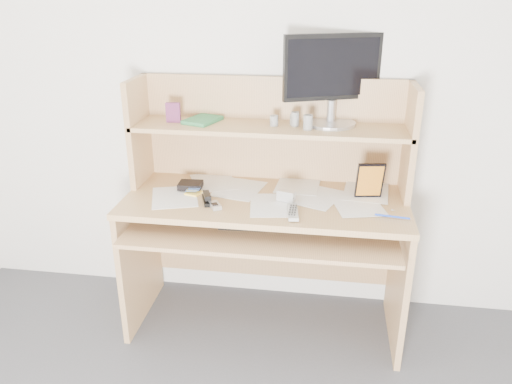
# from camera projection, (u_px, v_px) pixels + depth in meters

# --- Properties ---
(back_wall) EXTENTS (3.60, 0.04, 2.50)m
(back_wall) POSITION_uv_depth(u_px,v_px,m) (274.00, 85.00, 2.58)
(back_wall) COLOR silver
(back_wall) RESTS_ON floor
(desk) EXTENTS (1.40, 0.70, 1.30)m
(desk) POSITION_uv_depth(u_px,v_px,m) (267.00, 202.00, 2.57)
(desk) COLOR tan
(desk) RESTS_ON floor
(paper_clutter) EXTENTS (1.32, 0.54, 0.01)m
(paper_clutter) POSITION_uv_depth(u_px,v_px,m) (265.00, 198.00, 2.47)
(paper_clutter) COLOR white
(paper_clutter) RESTS_ON desk
(keyboard) EXTENTS (0.47, 0.19, 0.03)m
(keyboard) POSITION_uv_depth(u_px,v_px,m) (268.00, 221.00, 2.43)
(keyboard) COLOR black
(keyboard) RESTS_ON desk
(tv_remote) EXTENTS (0.07, 0.17, 0.02)m
(tv_remote) POSITION_uv_depth(u_px,v_px,m) (293.00, 212.00, 2.29)
(tv_remote) COLOR #A8A8A3
(tv_remote) RESTS_ON paper_clutter
(flip_phone) EXTENTS (0.08, 0.09, 0.02)m
(flip_phone) POSITION_uv_depth(u_px,v_px,m) (215.00, 205.00, 2.36)
(flip_phone) COLOR #BABABD
(flip_phone) RESTS_ON paper_clutter
(stapler) EXTENTS (0.08, 0.13, 0.04)m
(stapler) POSITION_uv_depth(u_px,v_px,m) (207.00, 197.00, 2.42)
(stapler) COLOR black
(stapler) RESTS_ON paper_clutter
(wallet) EXTENTS (0.12, 0.10, 0.03)m
(wallet) POSITION_uv_depth(u_px,v_px,m) (190.00, 185.00, 2.58)
(wallet) COLOR black
(wallet) RESTS_ON paper_clutter
(sticky_note_pad) EXTENTS (0.09, 0.09, 0.01)m
(sticky_note_pad) POSITION_uv_depth(u_px,v_px,m) (194.00, 193.00, 2.53)
(sticky_note_pad) COLOR yellow
(sticky_note_pad) RESTS_ON desk
(digital_camera) EXTENTS (0.09, 0.06, 0.05)m
(digital_camera) POSITION_uv_depth(u_px,v_px,m) (286.00, 196.00, 2.42)
(digital_camera) COLOR silver
(digital_camera) RESTS_ON paper_clutter
(game_case) EXTENTS (0.13, 0.04, 0.19)m
(game_case) POSITION_uv_depth(u_px,v_px,m) (370.00, 181.00, 2.43)
(game_case) COLOR black
(game_case) RESTS_ON paper_clutter
(blue_pen) EXTENTS (0.15, 0.03, 0.01)m
(blue_pen) POSITION_uv_depth(u_px,v_px,m) (392.00, 216.00, 2.26)
(blue_pen) COLOR #193CBF
(blue_pen) RESTS_ON paper_clutter
(card_box) EXTENTS (0.07, 0.03, 0.10)m
(card_box) POSITION_uv_depth(u_px,v_px,m) (173.00, 113.00, 2.53)
(card_box) COLOR maroon
(card_box) RESTS_ON desk
(shelf_book) EXTENTS (0.19, 0.23, 0.02)m
(shelf_book) POSITION_uv_depth(u_px,v_px,m) (203.00, 120.00, 2.55)
(shelf_book) COLOR #2D7146
(shelf_book) RESTS_ON desk
(chip_stack_a) EXTENTS (0.05, 0.05, 0.05)m
(chip_stack_a) POSITION_uv_depth(u_px,v_px,m) (294.00, 119.00, 2.49)
(chip_stack_a) COLOR black
(chip_stack_a) RESTS_ON desk
(chip_stack_b) EXTENTS (0.06, 0.06, 0.07)m
(chip_stack_b) POSITION_uv_depth(u_px,v_px,m) (308.00, 122.00, 2.40)
(chip_stack_b) COLOR white
(chip_stack_b) RESTS_ON desk
(chip_stack_c) EXTENTS (0.06, 0.06, 0.05)m
(chip_stack_c) POSITION_uv_depth(u_px,v_px,m) (274.00, 121.00, 2.47)
(chip_stack_c) COLOR black
(chip_stack_c) RESTS_ON desk
(chip_stack_d) EXTENTS (0.04, 0.04, 0.07)m
(chip_stack_d) POSITION_uv_depth(u_px,v_px,m) (295.00, 119.00, 2.47)
(chip_stack_d) COLOR white
(chip_stack_d) RESTS_ON desk
(monitor) EXTENTS (0.48, 0.27, 0.44)m
(monitor) POSITION_uv_depth(u_px,v_px,m) (333.00, 77.00, 2.44)
(monitor) COLOR #B3B3B8
(monitor) RESTS_ON desk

